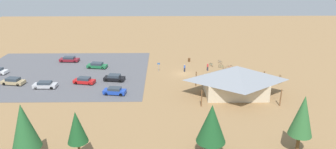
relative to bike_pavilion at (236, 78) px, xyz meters
name	(u,v)px	position (x,y,z in m)	size (l,w,h in m)	color
ground	(183,74)	(9.10, -12.06, -3.37)	(160.00, 160.00, 0.00)	#937047
parking_lot_asphalt	(61,73)	(36.82, -13.13, -3.35)	(38.98, 31.65, 0.05)	#56565B
bike_pavilion	(236,78)	(0.00, 0.00, 0.00)	(14.24, 9.85, 5.84)	beige
trash_bin	(189,60)	(6.94, -21.06, -2.92)	(0.60, 0.60, 0.90)	brown
lot_sign	(159,66)	(14.57, -13.59, -1.96)	(0.56, 0.08, 2.20)	#99999E
pine_east	(24,126)	(30.43, 19.83, 1.53)	(3.52, 3.52, 7.86)	brown
pine_center	(212,123)	(7.42, 18.81, 1.14)	(3.80, 3.80, 7.08)	brown
pine_west	(303,116)	(-4.21, 18.35, 1.88)	(3.01, 3.01, 8.05)	brown
pine_far_west	(77,127)	(23.92, 20.30, 1.59)	(2.51, 2.51, 7.04)	brown
bicycle_black_near_sign	(267,76)	(-9.08, -9.34, -2.99)	(0.60, 1.63, 0.87)	black
bicycle_teal_edge_north	(211,65)	(1.89, -17.41, -3.02)	(0.72, 1.55, 0.81)	black
bicycle_yellow_yard_center	(280,82)	(-10.73, -5.76, -3.00)	(1.31, 1.21, 0.79)	black
bicycle_orange_yard_front	(280,77)	(-11.80, -8.71, -3.02)	(0.48, 1.67, 0.78)	black
bicycle_white_yard_right	(258,77)	(-6.99, -8.80, -3.03)	(0.92, 1.43, 0.80)	black
bicycle_green_back_row	(221,67)	(-0.33, -15.96, -3.02)	(1.23, 1.12, 0.78)	black
bicycle_silver_yard_left	(220,62)	(-0.66, -19.49, -3.03)	(0.79, 1.52, 0.78)	black
bicycle_red_edge_south	(229,67)	(-2.07, -15.35, -2.97)	(1.71, 0.56, 0.93)	black
bicycle_blue_mid_cluster	(254,80)	(-5.59, -6.68, -2.99)	(1.67, 0.48, 0.88)	black
car_silver_by_curb	(45,85)	(37.08, -3.97, -2.65)	(4.60, 1.89, 1.35)	#BCBCC1
car_black_mid_lot	(114,78)	(23.87, -7.75, -2.64)	(4.56, 2.54, 1.38)	black
car_red_front_row	(84,81)	(29.84, -6.21, -2.64)	(4.61, 2.52, 1.37)	red
car_maroon_near_entry	(69,59)	(37.24, -21.24, -2.65)	(4.90, 2.23, 1.33)	maroon
car_green_end_stall	(97,65)	(29.21, -16.15, -2.64)	(4.89, 2.52, 1.37)	#1E6B3D
car_tan_back_corner	(13,81)	(44.30, -6.01, -2.62)	(4.84, 2.64, 1.43)	tan
car_blue_inner_stall	(115,91)	(22.75, -0.66, -2.63)	(4.43, 2.36, 1.38)	#1E42B2
visitor_crossing_yard	(185,68)	(8.60, -13.54, -2.45)	(0.37, 0.40, 1.75)	#2D3347
visitor_at_bikes	(224,73)	(0.21, -9.81, -2.46)	(0.36, 0.36, 1.75)	#2D3347
visitor_near_lot	(208,67)	(3.21, -14.13, -2.41)	(0.36, 0.38, 1.83)	#2D3347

